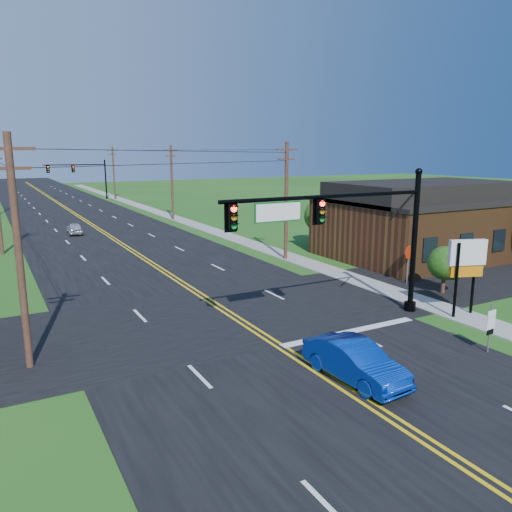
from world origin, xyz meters
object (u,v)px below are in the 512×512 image
stop_sign (409,256)px  signal_mast_main (346,229)px  route_sign (491,324)px  blue_car (355,362)px  signal_mast_far (79,173)px

stop_sign → signal_mast_main: bearing=-164.4°
route_sign → blue_car: bearing=169.4°
signal_mast_far → route_sign: signal_mast_far is taller
blue_car → stop_sign: size_ratio=1.73×
signal_mast_main → stop_sign: 9.63m
route_sign → signal_mast_far: bearing=87.7°
signal_mast_far → route_sign: size_ratio=5.05×
signal_mast_main → route_sign: size_ratio=5.19×
signal_mast_main → signal_mast_far: same height
signal_mast_main → route_sign: bearing=-60.9°
signal_mast_far → route_sign: 77.82m
blue_car → route_sign: bearing=-10.1°
blue_car → stop_sign: 14.77m
signal_mast_main → blue_car: bearing=-124.4°
signal_mast_main → route_sign: (3.16, -5.69, -3.48)m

